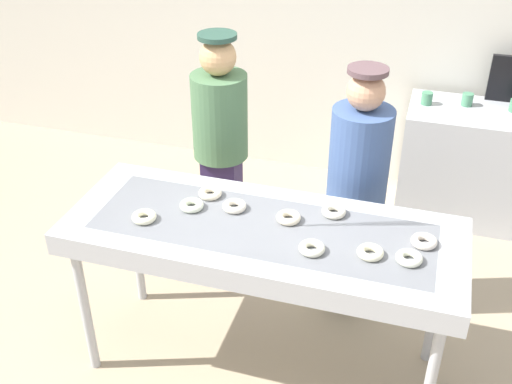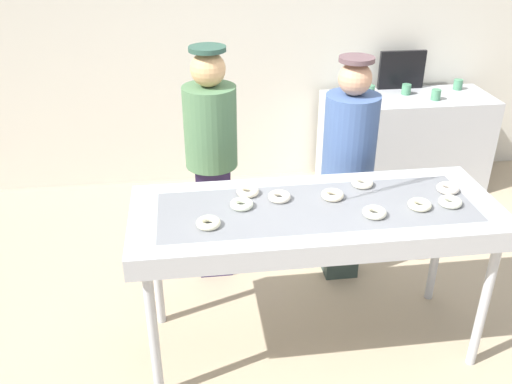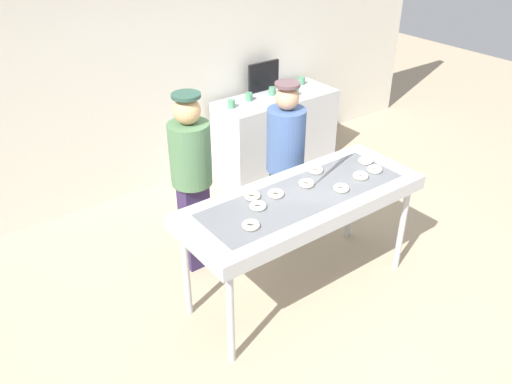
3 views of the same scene
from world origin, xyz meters
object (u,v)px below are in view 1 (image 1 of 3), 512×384
at_px(sugar_donut_3, 370,252).
at_px(sugar_donut_6, 312,248).
at_px(paper_cup_2, 427,98).
at_px(sugar_donut_8, 144,217).
at_px(fryer_conveyor, 263,238).
at_px(sugar_donut_0, 288,217).
at_px(sugar_donut_1, 234,206).
at_px(paper_cup_3, 467,100).
at_px(sugar_donut_5, 192,205).
at_px(worker_baker, 221,142).
at_px(prep_counter, 503,169).
at_px(sugar_donut_9, 334,211).
at_px(sugar_donut_4, 210,193).
at_px(worker_assistant, 357,180).
at_px(sugar_donut_2, 409,258).
at_px(sugar_donut_7, 424,241).

bearing_deg(sugar_donut_3, sugar_donut_6, -169.81).
bearing_deg(sugar_donut_6, paper_cup_2, 79.33).
height_order(sugar_donut_3, sugar_donut_8, same).
bearing_deg(fryer_conveyor, paper_cup_2, 71.13).
relative_size(sugar_donut_0, sugar_donut_1, 1.00).
height_order(paper_cup_2, paper_cup_3, same).
height_order(sugar_donut_5, sugar_donut_8, same).
relative_size(worker_baker, prep_counter, 1.10).
relative_size(sugar_donut_1, sugar_donut_9, 1.00).
xyz_separation_m(sugar_donut_4, sugar_donut_6, (0.65, -0.34, 0.00)).
xyz_separation_m(sugar_donut_4, paper_cup_2, (1.07, 1.86, -0.05)).
bearing_deg(worker_baker, sugar_donut_1, 116.22).
relative_size(worker_baker, worker_assistant, 1.03).
xyz_separation_m(sugar_donut_3, paper_cup_2, (0.14, 2.14, -0.05)).
bearing_deg(sugar_donut_2, sugar_donut_9, 144.88).
bearing_deg(sugar_donut_2, sugar_donut_8, -177.98).
bearing_deg(worker_assistant, sugar_donut_6, 95.45).
relative_size(sugar_donut_3, worker_baker, 0.08).
distance_m(sugar_donut_7, paper_cup_2, 1.98).
height_order(sugar_donut_1, worker_baker, worker_baker).
bearing_deg(sugar_donut_5, sugar_donut_3, -7.99).
xyz_separation_m(sugar_donut_3, paper_cup_3, (0.43, 2.21, -0.05)).
height_order(sugar_donut_5, sugar_donut_7, same).
bearing_deg(sugar_donut_0, prep_counter, 57.53).
height_order(sugar_donut_9, worker_baker, worker_baker).
bearing_deg(fryer_conveyor, sugar_donut_0, 38.67).
distance_m(sugar_donut_3, sugar_donut_8, 1.18).
distance_m(worker_baker, paper_cup_3, 1.99).
bearing_deg(sugar_donut_0, worker_assistant, 65.77).
bearing_deg(fryer_conveyor, sugar_donut_4, 151.27).
bearing_deg(sugar_donut_3, paper_cup_2, 86.39).
bearing_deg(sugar_donut_3, sugar_donut_5, 172.01).
distance_m(sugar_donut_1, sugar_donut_9, 0.53).
bearing_deg(worker_assistant, sugar_donut_4, 45.50).
xyz_separation_m(sugar_donut_1, sugar_donut_5, (-0.22, -0.06, 0.00)).
height_order(sugar_donut_2, paper_cup_3, sugar_donut_2).
bearing_deg(sugar_donut_8, sugar_donut_1, 29.43).
bearing_deg(paper_cup_2, sugar_donut_1, -114.73).
bearing_deg(fryer_conveyor, sugar_donut_3, -8.55).
relative_size(sugar_donut_0, prep_counter, 0.08).
relative_size(sugar_donut_6, sugar_donut_8, 1.00).
bearing_deg(sugar_donut_4, prep_counter, 46.95).
bearing_deg(sugar_donut_5, fryer_conveyor, -7.21).
bearing_deg(fryer_conveyor, sugar_donut_2, -5.82).
xyz_separation_m(sugar_donut_5, paper_cup_3, (1.42, 2.07, -0.05)).
relative_size(sugar_donut_7, paper_cup_2, 1.36).
relative_size(sugar_donut_9, worker_baker, 0.08).
relative_size(prep_counter, paper_cup_3, 16.10).
bearing_deg(fryer_conveyor, worker_baker, 122.25).
bearing_deg(sugar_donut_0, sugar_donut_1, 176.08).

